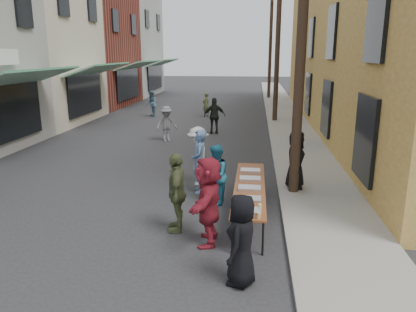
% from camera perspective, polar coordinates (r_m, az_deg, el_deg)
% --- Properties ---
extents(ground, '(120.00, 120.00, 0.00)m').
position_cam_1_polar(ground, '(9.08, -14.92, -10.53)').
color(ground, '#28282B').
rests_on(ground, ground).
extents(sidewalk, '(2.20, 60.00, 0.10)m').
position_cam_1_polar(sidewalk, '(23.00, 11.09, 4.82)').
color(sidewalk, gray).
rests_on(sidewalk, ground).
extents(storefront_row, '(8.00, 37.00, 9.00)m').
position_cam_1_polar(storefront_row, '(26.17, -24.41, 13.93)').
color(storefront_row, maroon).
rests_on(storefront_row, ground).
extents(utility_pole_near, '(0.26, 0.26, 9.00)m').
position_cam_1_polar(utility_pole_near, '(10.71, 13.17, 18.03)').
color(utility_pole_near, '#2D2116').
rests_on(utility_pole_near, ground).
extents(utility_pole_mid, '(0.26, 0.26, 9.00)m').
position_cam_1_polar(utility_pole_mid, '(22.67, 9.81, 16.04)').
color(utility_pole_mid, '#2D2116').
rests_on(utility_pole_mid, ground).
extents(utility_pole_far, '(0.26, 0.26, 9.00)m').
position_cam_1_polar(utility_pole_far, '(34.65, 8.78, 15.42)').
color(utility_pole_far, '#2D2116').
rests_on(utility_pole_far, ground).
extents(serving_table, '(0.70, 4.00, 0.75)m').
position_cam_1_polar(serving_table, '(9.46, 5.87, -4.43)').
color(serving_table, brown).
rests_on(serving_table, ground).
extents(catering_tray_sausage, '(0.50, 0.33, 0.08)m').
position_cam_1_polar(catering_tray_sausage, '(7.88, 5.69, -7.74)').
color(catering_tray_sausage, maroon).
rests_on(catering_tray_sausage, serving_table).
extents(catering_tray_foil_b, '(0.50, 0.33, 0.08)m').
position_cam_1_polar(catering_tray_foil_b, '(8.49, 5.77, -6.10)').
color(catering_tray_foil_b, '#B2B2B7').
rests_on(catering_tray_foil_b, serving_table).
extents(catering_tray_buns, '(0.50, 0.33, 0.08)m').
position_cam_1_polar(catering_tray_buns, '(9.15, 5.85, -4.58)').
color(catering_tray_buns, tan).
rests_on(catering_tray_buns, serving_table).
extents(catering_tray_foil_d, '(0.50, 0.33, 0.08)m').
position_cam_1_polar(catering_tray_foil_d, '(9.81, 5.93, -3.26)').
color(catering_tray_foil_d, '#B2B2B7').
rests_on(catering_tray_foil_d, serving_table).
extents(catering_tray_buns_end, '(0.50, 0.33, 0.08)m').
position_cam_1_polar(catering_tray_buns_end, '(10.48, 5.99, -2.11)').
color(catering_tray_buns_end, tan).
rests_on(catering_tray_buns_end, serving_table).
extents(condiment_jar_a, '(0.07, 0.07, 0.08)m').
position_cam_1_polar(condiment_jar_a, '(7.61, 3.97, -8.53)').
color(condiment_jar_a, '#A57F26').
rests_on(condiment_jar_a, serving_table).
extents(condiment_jar_b, '(0.07, 0.07, 0.08)m').
position_cam_1_polar(condiment_jar_b, '(7.70, 4.00, -8.24)').
color(condiment_jar_b, '#A57F26').
rests_on(condiment_jar_b, serving_table).
extents(condiment_jar_c, '(0.07, 0.07, 0.08)m').
position_cam_1_polar(condiment_jar_c, '(7.80, 4.04, -7.96)').
color(condiment_jar_c, '#A57F26').
rests_on(condiment_jar_c, serving_table).
extents(cup_stack, '(0.08, 0.08, 0.12)m').
position_cam_1_polar(cup_stack, '(7.65, 7.17, -8.34)').
color(cup_stack, tan).
rests_on(cup_stack, serving_table).
extents(guest_front_a, '(0.68, 0.87, 1.56)m').
position_cam_1_polar(guest_front_a, '(6.76, 4.77, -11.71)').
color(guest_front_a, black).
rests_on(guest_front_a, ground).
extents(guest_front_b, '(0.49, 0.68, 1.75)m').
position_cam_1_polar(guest_front_b, '(11.02, -1.23, -0.75)').
color(guest_front_b, '#5475A2').
rests_on(guest_front_b, ground).
extents(guest_front_c, '(0.59, 0.76, 1.54)m').
position_cam_1_polar(guest_front_c, '(10.14, 1.06, -2.71)').
color(guest_front_c, '#226C8D').
rests_on(guest_front_c, ground).
extents(guest_front_d, '(0.71, 1.14, 1.70)m').
position_cam_1_polar(guest_front_d, '(11.72, -1.42, 0.02)').
color(guest_front_d, silver).
rests_on(guest_front_d, ground).
extents(guest_front_e, '(0.55, 1.06, 1.73)m').
position_cam_1_polar(guest_front_e, '(8.67, -4.41, -5.11)').
color(guest_front_e, '#505A34').
rests_on(guest_front_e, ground).
extents(guest_queue_back, '(0.54, 1.67, 1.80)m').
position_cam_1_polar(guest_queue_back, '(8.06, 0.01, -6.30)').
color(guest_queue_back, maroon).
rests_on(guest_queue_back, ground).
extents(server, '(0.52, 0.79, 1.60)m').
position_cam_1_polar(server, '(11.34, 12.23, -0.53)').
color(server, black).
rests_on(server, sidewalk).
extents(passerby_left, '(1.13, 1.04, 1.52)m').
position_cam_1_polar(passerby_left, '(17.68, -5.85, 4.54)').
color(passerby_left, slate).
rests_on(passerby_left, ground).
extents(passerby_mid, '(1.06, 0.59, 1.71)m').
position_cam_1_polar(passerby_mid, '(19.17, 0.93, 5.66)').
color(passerby_mid, black).
rests_on(passerby_mid, ground).
extents(passerby_right, '(0.59, 0.64, 1.46)m').
position_cam_1_polar(passerby_right, '(24.47, -0.28, 7.25)').
color(passerby_right, '#505933').
rests_on(passerby_right, ground).
extents(passerby_far, '(0.78, 0.90, 1.56)m').
position_cam_1_polar(passerby_far, '(24.63, -7.98, 7.28)').
color(passerby_far, '#436682').
rests_on(passerby_far, ground).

